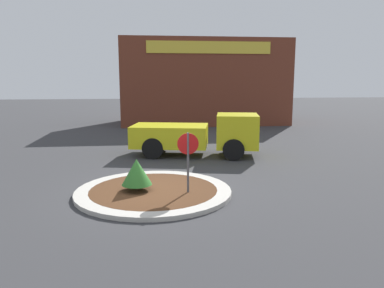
# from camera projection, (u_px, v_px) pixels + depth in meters

# --- Properties ---
(ground_plane) EXTENTS (120.00, 120.00, 0.00)m
(ground_plane) POSITION_uv_depth(u_px,v_px,m) (154.00, 193.00, 12.18)
(ground_plane) COLOR #38383A
(traffic_island) EXTENTS (5.05, 5.05, 0.14)m
(traffic_island) POSITION_uv_depth(u_px,v_px,m) (154.00, 191.00, 12.17)
(traffic_island) COLOR #BCB7AD
(traffic_island) RESTS_ON ground_plane
(stop_sign) EXTENTS (0.67, 0.07, 2.05)m
(stop_sign) POSITION_uv_depth(u_px,v_px,m) (188.00, 153.00, 11.64)
(stop_sign) COLOR #4C4C51
(stop_sign) RESTS_ON ground_plane
(island_shrub) EXTENTS (0.97, 0.97, 1.03)m
(island_shrub) POSITION_uv_depth(u_px,v_px,m) (137.00, 172.00, 11.95)
(island_shrub) COLOR brown
(island_shrub) RESTS_ON traffic_island
(utility_truck) EXTENTS (6.33, 3.34, 2.02)m
(utility_truck) POSITION_uv_depth(u_px,v_px,m) (199.00, 134.00, 18.07)
(utility_truck) COLOR gold
(utility_truck) RESTS_ON ground_plane
(storefront_building) EXTENTS (13.44, 6.07, 6.82)m
(storefront_building) POSITION_uv_depth(u_px,v_px,m) (203.00, 82.00, 31.36)
(storefront_building) COLOR brown
(storefront_building) RESTS_ON ground_plane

